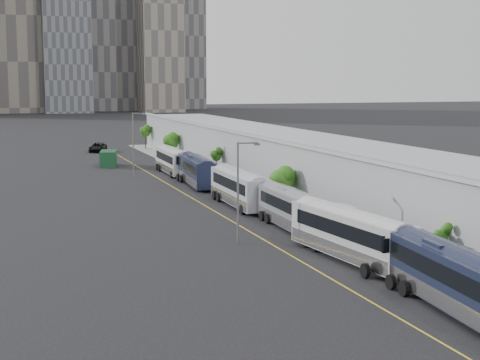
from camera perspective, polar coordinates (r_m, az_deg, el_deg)
name	(u,v)px	position (r m, az deg, el deg)	size (l,w,h in m)	color
sidewalk	(317,210)	(79.03, 5.98, -2.32)	(10.00, 170.00, 0.12)	gray
lane_line	(223,216)	(75.32, -1.31, -2.82)	(0.12, 160.00, 0.02)	gold
depot	(351,176)	(80.25, 8.60, 0.28)	(12.45, 160.40, 7.20)	gray
bus_1	(454,283)	(46.60, 16.25, -7.70)	(3.81, 13.51, 3.90)	#161C31
bus_2	(351,239)	(57.37, 8.58, -4.53)	(4.20, 14.01, 4.03)	#BAB9BC
bus_3	(293,213)	(68.73, 4.11, -2.53)	(2.90, 12.81, 3.73)	slate
bus_4	(240,191)	(81.03, -0.03, -0.86)	(3.04, 13.77, 4.01)	#B3B4BE
bus_5	(197,173)	(97.02, -3.35, 0.53)	(3.69, 13.57, 3.92)	#171D34
bus_6	(173,163)	(109.90, -5.24, 1.33)	(2.91, 13.11, 3.82)	silver
tree_1	(441,238)	(54.20, 15.32, -4.37)	(1.01, 1.01, 3.31)	black
tree_2	(282,179)	(78.16, 3.26, 0.10)	(2.79, 2.79, 4.84)	black
tree_3	(216,155)	(103.13, -1.85, 1.91)	(1.34, 1.34, 4.10)	black
tree_4	(171,140)	(126.81, -5.39, 3.10)	(2.60, 2.60, 4.95)	black
tree_5	(145,131)	(149.67, -7.35, 3.81)	(1.99, 1.99, 4.74)	black
street_lamp_near	(240,185)	(62.27, 0.00, -0.37)	(2.04, 0.22, 8.67)	#59595E
street_lamp_far	(134,140)	(106.52, -8.20, 3.08)	(2.04, 0.22, 9.23)	#59595E
shipping_container	(109,159)	(120.86, -10.16, 1.65)	(2.52, 5.57, 2.50)	#11391F
suv	(98,147)	(145.70, -10.97, 2.50)	(2.93, 6.35, 1.77)	black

